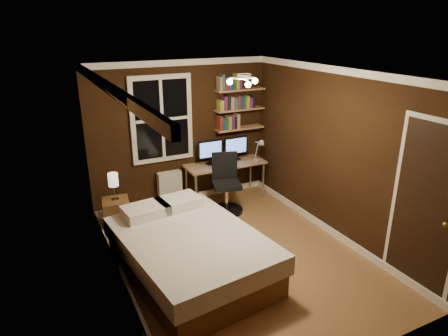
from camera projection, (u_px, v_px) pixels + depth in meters
name	position (u px, v px, depth m)	size (l,w,h in m)	color
floor	(238.00, 255.00, 5.57)	(4.20, 4.20, 0.00)	#98673C
wall_back	(181.00, 134.00, 6.91)	(3.20, 0.04, 2.50)	black
wall_left	(114.00, 194.00, 4.48)	(0.04, 4.20, 2.50)	black
wall_right	(335.00, 155.00, 5.81)	(0.04, 4.20, 2.50)	black
ceiling	(240.00, 73.00, 4.72)	(3.20, 4.20, 0.02)	white
window	(162.00, 119.00, 6.63)	(1.06, 0.06, 1.46)	white
door	(424.00, 211.00, 4.58)	(0.03, 0.82, 2.05)	black
door_knob	(446.00, 224.00, 4.32)	(0.06, 0.06, 0.06)	gold
ceiling_fixture	(244.00, 82.00, 4.67)	(0.44, 0.44, 0.18)	beige
bookshelf_lower	(239.00, 128.00, 7.26)	(0.92, 0.22, 0.03)	tan
books_row_lower	(239.00, 121.00, 7.22)	(0.42, 0.16, 0.23)	maroon
bookshelf_middle	(240.00, 109.00, 7.14)	(0.92, 0.22, 0.03)	tan
books_row_middle	(240.00, 102.00, 7.10)	(0.66, 0.16, 0.23)	navy
bookshelf_upper	(240.00, 90.00, 7.02)	(0.92, 0.22, 0.03)	tan
books_row_upper	(240.00, 82.00, 6.98)	(0.42, 0.16, 0.23)	#25582B
bed	(190.00, 253.00, 5.06)	(1.78, 2.30, 0.72)	brown
nightstand	(117.00, 214.00, 6.22)	(0.40, 0.40, 0.49)	brown
bedside_lamp	(114.00, 187.00, 6.06)	(0.15, 0.15, 0.43)	white
radiator	(170.00, 189.00, 7.02)	(0.42, 0.15, 0.62)	white
desk	(225.00, 166.00, 7.17)	(1.46, 0.55, 0.69)	tan
monitor_left	(210.00, 152.00, 7.03)	(0.46, 0.12, 0.43)	black
monitor_right	(236.00, 149.00, 7.24)	(0.46, 0.12, 0.43)	black
desk_lamp	(259.00, 150.00, 7.17)	(0.14, 0.32, 0.44)	silver
office_chair	(226.00, 190.00, 6.79)	(0.56, 0.56, 1.01)	black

